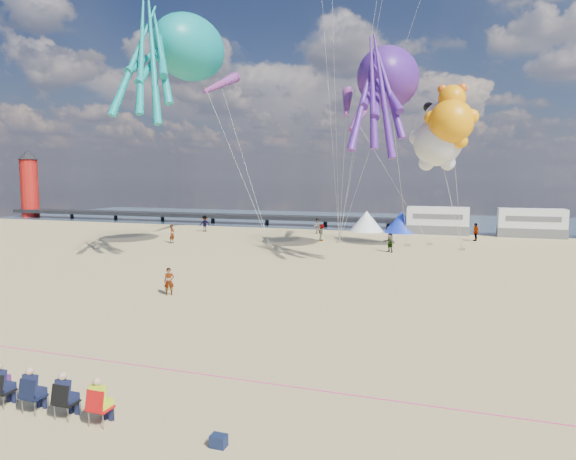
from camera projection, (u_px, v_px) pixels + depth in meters
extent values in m
plane|color=#CEB777|center=(243.00, 329.00, 21.58)|extent=(120.00, 120.00, 0.00)
plane|color=#334C62|center=(399.00, 221.00, 73.34)|extent=(120.00, 120.00, 0.00)
cube|color=black|center=(187.00, 215.00, 71.89)|extent=(60.00, 3.00, 0.50)
cylinder|color=#A5140F|center=(30.00, 188.00, 80.53)|extent=(2.60, 2.60, 9.00)
cube|color=silver|center=(438.00, 220.00, 57.14)|extent=(6.60, 2.50, 3.00)
cube|color=silver|center=(531.00, 223.00, 54.08)|extent=(6.60, 2.50, 3.00)
cone|color=white|center=(366.00, 221.00, 59.74)|extent=(4.00, 4.00, 2.40)
cone|color=#1933CC|center=(401.00, 222.00, 58.46)|extent=(4.00, 4.00, 2.40)
cube|color=#551B68|center=(2.00, 380.00, 15.77)|extent=(0.40, 0.30, 0.32)
cube|color=#131D3C|center=(219.00, 441.00, 12.18)|extent=(0.38, 0.28, 0.30)
cylinder|color=#F2338C|center=(182.00, 371.00, 16.87)|extent=(34.00, 0.03, 0.03)
imported|color=tan|center=(169.00, 281.00, 27.70)|extent=(0.65, 0.58, 1.49)
imported|color=#7F6659|center=(322.00, 233.00, 50.97)|extent=(0.61, 0.72, 1.67)
imported|color=#7F6659|center=(317.00, 226.00, 57.32)|extent=(0.98, 0.96, 1.70)
imported|color=#7F6659|center=(205.00, 224.00, 59.47)|extent=(1.15, 1.12, 1.87)
imported|color=#7F6659|center=(476.00, 232.00, 50.90)|extent=(1.09, 1.33, 1.79)
imported|color=#7F6659|center=(390.00, 243.00, 43.45)|extent=(0.96, 0.92, 1.60)
imported|color=#7F6659|center=(172.00, 234.00, 49.21)|extent=(0.57, 1.66, 1.78)
cube|color=gray|center=(269.00, 244.00, 47.59)|extent=(0.50, 0.35, 0.22)
cube|color=gray|center=(407.00, 245.00, 47.08)|extent=(0.50, 0.35, 0.22)
cube|color=gray|center=(462.00, 249.00, 44.37)|extent=(0.50, 0.35, 0.22)
cube|color=gray|center=(430.00, 244.00, 47.97)|extent=(0.50, 0.35, 0.22)
cube|color=gray|center=(339.00, 242.00, 49.52)|extent=(0.50, 0.35, 0.22)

